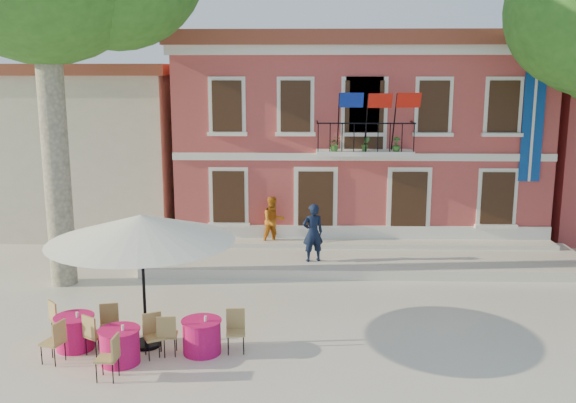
# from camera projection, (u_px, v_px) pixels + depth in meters

# --- Properties ---
(ground) EXTENTS (90.00, 90.00, 0.00)m
(ground) POSITION_uv_depth(u_px,v_px,m) (303.00, 314.00, 16.57)
(ground) COLOR beige
(ground) RESTS_ON ground
(main_building) EXTENTS (13.50, 9.59, 7.50)m
(main_building) POSITION_uv_depth(u_px,v_px,m) (355.00, 132.00, 25.55)
(main_building) COLOR #A6433C
(main_building) RESTS_ON ground
(neighbor_west) EXTENTS (9.40, 9.40, 6.40)m
(neighbor_west) POSITION_uv_depth(u_px,v_px,m) (79.00, 142.00, 26.96)
(neighbor_west) COLOR beige
(neighbor_west) RESTS_ON ground
(terrace) EXTENTS (14.00, 3.40, 0.30)m
(terrace) POSITION_uv_depth(u_px,v_px,m) (365.00, 260.00, 20.80)
(terrace) COLOR silver
(terrace) RESTS_ON ground
(patio_umbrella) EXTENTS (4.13, 4.13, 3.07)m
(patio_umbrella) POSITION_uv_depth(u_px,v_px,m) (141.00, 229.00, 14.10)
(patio_umbrella) COLOR black
(patio_umbrella) RESTS_ON ground
(pedestrian_navy) EXTENTS (0.77, 0.61, 1.83)m
(pedestrian_navy) POSITION_uv_depth(u_px,v_px,m) (313.00, 233.00, 19.96)
(pedestrian_navy) COLOR black
(pedestrian_navy) RESTS_ON terrace
(pedestrian_orange) EXTENTS (1.01, 0.93, 1.68)m
(pedestrian_orange) POSITION_uv_depth(u_px,v_px,m) (273.00, 221.00, 21.83)
(pedestrian_orange) COLOR #BF6716
(pedestrian_orange) RESTS_ON terrace
(cafe_table_0) EXTENTS (1.87, 1.67, 0.95)m
(cafe_table_0) POSITION_uv_depth(u_px,v_px,m) (120.00, 344.00, 13.70)
(cafe_table_0) COLOR #CC1372
(cafe_table_0) RESTS_ON ground
(cafe_table_1) EXTENTS (1.95, 0.90, 0.95)m
(cafe_table_1) POSITION_uv_depth(u_px,v_px,m) (202.00, 335.00, 14.19)
(cafe_table_1) COLOR #CC1372
(cafe_table_1) RESTS_ON ground
(cafe_table_2) EXTENTS (1.79, 1.83, 0.95)m
(cafe_table_2) POSITION_uv_depth(u_px,v_px,m) (75.00, 331.00, 14.42)
(cafe_table_2) COLOR #CC1372
(cafe_table_2) RESTS_ON ground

